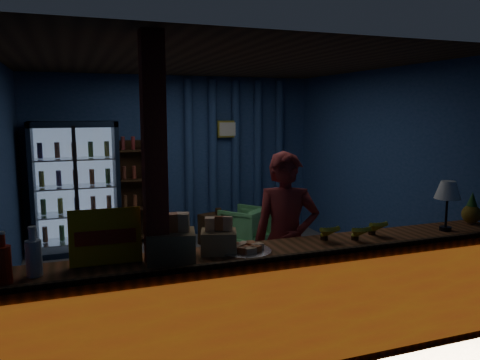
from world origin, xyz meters
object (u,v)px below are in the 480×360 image
Objects in this scene: green_chair at (244,226)px; pastry_tray at (246,250)px; shopkeeper at (286,241)px; table_lamp at (448,192)px.

pastry_tray is at bearing 31.86° from green_chair.
shopkeeper is at bearing 41.56° from pastry_tray.
shopkeeper is 4.18× the size of pastry_tray.
green_chair is (0.63, 2.77, -0.55)m from shopkeeper.
shopkeeper is 2.67× the size of green_chair.
pastry_tray reaches higher than green_chair.
pastry_tray is (-1.23, -3.30, 0.69)m from green_chair.
table_lamp is (1.38, -0.52, 0.47)m from shopkeeper.
table_lamp is at bearing 65.17° from green_chair.
shopkeeper reaches higher than green_chair.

